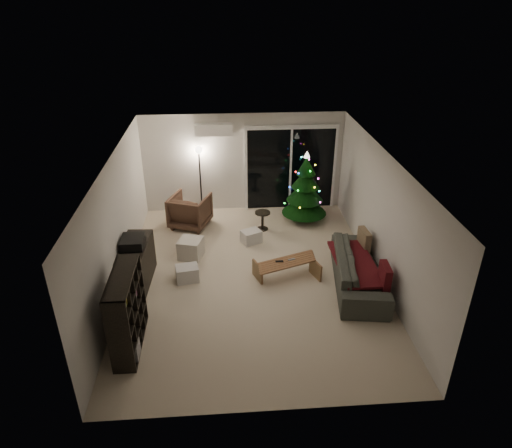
{
  "coord_description": "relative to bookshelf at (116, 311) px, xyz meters",
  "views": [
    {
      "loc": [
        -0.49,
        -7.59,
        5.18
      ],
      "look_at": [
        0.1,
        0.3,
        1.05
      ],
      "focal_mm": 32.0,
      "sensor_mm": 36.0,
      "label": 1
    }
  ],
  "objects": [
    {
      "name": "sofa",
      "position": [
        4.3,
        1.37,
        -0.33
      ],
      "size": [
        1.23,
        2.41,
        0.67
      ],
      "primitive_type": "imported",
      "rotation": [
        0.0,
        0.0,
        1.42
      ],
      "color": "black",
      "rests_on": "floor"
    },
    {
      "name": "side_table",
      "position": [
        2.64,
        3.78,
        -0.44
      ],
      "size": [
        0.41,
        0.41,
        0.46
      ],
      "primitive_type": "cylinder",
      "rotation": [
        0.0,
        0.0,
        -0.15
      ],
      "color": "black",
      "rests_on": "floor"
    },
    {
      "name": "sofa_throw",
      "position": [
        4.2,
        1.37,
        -0.18
      ],
      "size": [
        0.72,
        1.66,
        0.06
      ],
      "primitive_type": "cube",
      "color": "#591A24",
      "rests_on": "sofa"
    },
    {
      "name": "remote_a",
      "position": [
        2.78,
        1.69,
        -0.27
      ],
      "size": [
        0.15,
        0.05,
        0.02
      ],
      "primitive_type": "cube",
      "color": "black",
      "rests_on": "coffee_table"
    },
    {
      "name": "remote_b",
      "position": [
        3.03,
        1.74,
        -0.27
      ],
      "size": [
        0.15,
        0.09,
        0.02
      ],
      "primitive_type": "cube",
      "rotation": [
        0.0,
        0.0,
        0.35
      ],
      "color": "slate",
      "rests_on": "coffee_table"
    },
    {
      "name": "cardboard_box_b",
      "position": [
        2.32,
        3.17,
        -0.52
      ],
      "size": [
        0.51,
        0.46,
        0.29
      ],
      "primitive_type": "cube",
      "rotation": [
        0.0,
        0.0,
        0.45
      ],
      "color": "silver",
      "rests_on": "floor"
    },
    {
      "name": "coffee_table",
      "position": [
        2.93,
        1.69,
        -0.47
      ],
      "size": [
        1.29,
        0.83,
        0.39
      ],
      "primitive_type": null,
      "rotation": [
        0.0,
        0.0,
        0.36
      ],
      "color": "brown",
      "rests_on": "floor"
    },
    {
      "name": "armchair",
      "position": [
        0.92,
        4.1,
        -0.26
      ],
      "size": [
        1.11,
        1.12,
        0.8
      ],
      "primitive_type": "imported",
      "rotation": [
        0.0,
        0.0,
        2.79
      ],
      "color": "#4A342C",
      "rests_on": "floor"
    },
    {
      "name": "cushion_a",
      "position": [
        4.55,
        2.02,
        -0.06
      ],
      "size": [
        0.17,
        0.45,
        0.44
      ],
      "primitive_type": "cube",
      "rotation": [
        0.0,
        0.0,
        0.09
      ],
      "color": "#77604F",
      "rests_on": "sofa"
    },
    {
      "name": "room",
      "position": [
        2.71,
        3.24,
        0.35
      ],
      "size": [
        6.5,
        7.51,
        2.6
      ],
      "color": "beige",
      "rests_on": "ground"
    },
    {
      "name": "ottoman",
      "position": [
        0.99,
        2.64,
        -0.45
      ],
      "size": [
        0.58,
        0.58,
        0.42
      ],
      "primitive_type": "cube",
      "rotation": [
        0.0,
        0.0,
        -0.29
      ],
      "color": "silver",
      "rests_on": "floor"
    },
    {
      "name": "cushion_b",
      "position": [
        4.55,
        0.72,
        -0.06
      ],
      "size": [
        0.16,
        0.45,
        0.44
      ],
      "primitive_type": "cube",
      "rotation": [
        0.0,
        0.0,
        -0.07
      ],
      "color": "#591A24",
      "rests_on": "sofa"
    },
    {
      "name": "christmas_tree",
      "position": [
        3.71,
        4.2,
        0.23
      ],
      "size": [
        1.14,
        1.14,
        1.78
      ],
      "primitive_type": "cone",
      "rotation": [
        0.0,
        0.0,
        0.03
      ],
      "color": "black",
      "rests_on": "floor"
    },
    {
      "name": "floor_lamp",
      "position": [
        1.17,
        4.85,
        0.18
      ],
      "size": [
        0.27,
        0.27,
        1.7
      ],
      "primitive_type": "cylinder",
      "color": "black",
      "rests_on": "floor"
    },
    {
      "name": "bookshelf",
      "position": [
        0.0,
        0.0,
        0.0
      ],
      "size": [
        0.76,
        1.36,
        1.33
      ],
      "primitive_type": null,
      "rotation": [
        0.0,
        0.0,
        0.34
      ],
      "color": "black",
      "rests_on": "floor"
    },
    {
      "name": "media_cabinet",
      "position": [
        0.0,
        1.74,
        -0.25
      ],
      "size": [
        0.57,
        1.36,
        0.84
      ],
      "primitive_type": "cube",
      "rotation": [
        0.0,
        0.0,
        -0.05
      ],
      "color": "black",
      "rests_on": "floor"
    },
    {
      "name": "stereo",
      "position": [
        0.0,
        1.74,
        0.26
      ],
      "size": [
        0.42,
        0.5,
        0.18
      ],
      "primitive_type": "cube",
      "color": "black",
      "rests_on": "media_cabinet"
    },
    {
      "name": "cardboard_box_a",
      "position": [
        0.97,
        1.76,
        -0.51
      ],
      "size": [
        0.48,
        0.4,
        0.31
      ],
      "primitive_type": "cube",
      "rotation": [
        0.0,
        0.0,
        0.17
      ],
      "color": "silver",
      "rests_on": "floor"
    }
  ]
}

